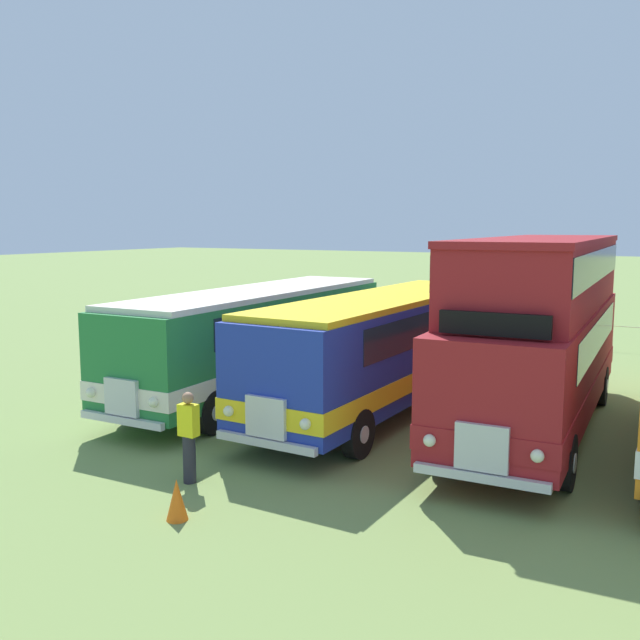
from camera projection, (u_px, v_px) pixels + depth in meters
The scene contains 5 objects.
bus_first_in_row at pixel (260, 333), 19.66m from camera, with size 2.76×10.98×2.99m.
bus_second_in_row at pixel (386, 343), 17.92m from camera, with size 2.81×10.84×2.99m.
bus_third_in_row at pixel (540, 326), 16.03m from camera, with size 2.95×10.43×4.49m.
cone_mid_row at pixel (177, 500), 11.32m from camera, with size 0.36×0.36×0.69m, color orange.
marshal_person at pixel (189, 436), 12.90m from camera, with size 0.36×0.24×1.73m.
Camera 1 is at (-0.53, -16.43, 4.78)m, focal length 39.09 mm.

